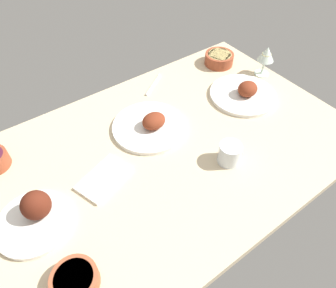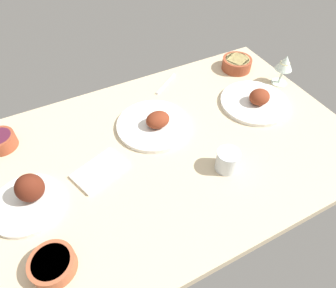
# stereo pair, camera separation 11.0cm
# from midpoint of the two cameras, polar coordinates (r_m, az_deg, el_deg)

# --- Properties ---
(dining_table) EXTENTS (1.40, 0.90, 0.04)m
(dining_table) POSITION_cam_midpoint_polar(r_m,az_deg,el_deg) (1.13, 2.78, -1.52)
(dining_table) COLOR #C6B28E
(dining_table) RESTS_ON ground
(plate_far_side) EXTENTS (0.29, 0.29, 0.07)m
(plate_far_side) POSITION_cam_midpoint_polar(r_m,az_deg,el_deg) (1.18, -0.06, 3.70)
(plate_far_side) COLOR silver
(plate_far_side) RESTS_ON dining_table
(plate_near_viewer) EXTENTS (0.29, 0.29, 0.08)m
(plate_near_viewer) POSITION_cam_midpoint_polar(r_m,az_deg,el_deg) (1.35, 18.61, 7.63)
(plate_near_viewer) COLOR silver
(plate_near_viewer) RESTS_ON dining_table
(plate_center_main) EXTENTS (0.23, 0.23, 0.11)m
(plate_center_main) POSITION_cam_midpoint_polar(r_m,az_deg,el_deg) (1.02, -22.24, -9.46)
(plate_center_main) COLOR silver
(plate_center_main) RESTS_ON dining_table
(bowl_onions) EXTENTS (0.11, 0.11, 0.05)m
(bowl_onions) POSITION_cam_midpoint_polar(r_m,az_deg,el_deg) (1.23, -27.08, 0.42)
(bowl_onions) COLOR brown
(bowl_onions) RESTS_ON dining_table
(bowl_pasta) EXTENTS (0.14, 0.14, 0.05)m
(bowl_pasta) POSITION_cam_midpoint_polar(r_m,az_deg,el_deg) (1.54, 15.00, 14.49)
(bowl_pasta) COLOR brown
(bowl_pasta) RESTS_ON dining_table
(bowl_sauce) EXTENTS (0.12, 0.12, 0.05)m
(bowl_sauce) POSITION_cam_midpoint_polar(r_m,az_deg,el_deg) (0.90, -17.64, -21.19)
(bowl_sauce) COLOR #A35133
(bowl_sauce) RESTS_ON dining_table
(wine_glass) EXTENTS (0.08, 0.08, 0.14)m
(wine_glass) POSITION_cam_midpoint_polar(r_m,az_deg,el_deg) (1.47, 23.38, 13.66)
(wine_glass) COLOR silver
(wine_glass) RESTS_ON dining_table
(water_tumbler) EXTENTS (0.08, 0.08, 0.08)m
(water_tumbler) POSITION_cam_midpoint_polar(r_m,az_deg,el_deg) (1.05, 14.17, -3.21)
(water_tumbler) COLOR silver
(water_tumbler) RESTS_ON dining_table
(folded_napkin) EXTENTS (0.20, 0.16, 0.01)m
(folded_napkin) POSITION_cam_midpoint_polar(r_m,az_deg,el_deg) (1.05, -9.89, -5.11)
(folded_napkin) COLOR white
(folded_napkin) RESTS_ON dining_table
(fork_loose) EXTENTS (0.14, 0.10, 0.01)m
(fork_loose) POSITION_cam_midpoint_polar(r_m,az_deg,el_deg) (1.40, 1.91, 11.27)
(fork_loose) COLOR silver
(fork_loose) RESTS_ON dining_table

